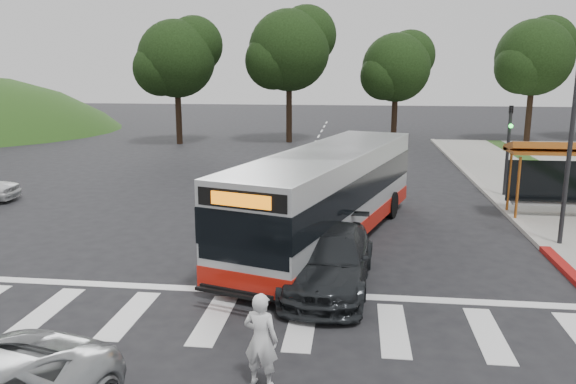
# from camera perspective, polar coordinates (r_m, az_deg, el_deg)

# --- Properties ---
(ground) EXTENTS (140.00, 140.00, 0.00)m
(ground) POSITION_cam_1_polar(r_m,az_deg,el_deg) (17.64, -3.52, -5.89)
(ground) COLOR black
(ground) RESTS_ON ground
(sidewalk_east) EXTENTS (4.00, 40.00, 0.12)m
(sidewalk_east) POSITION_cam_1_polar(r_m,az_deg,el_deg) (26.29, 24.28, -0.70)
(sidewalk_east) COLOR gray
(sidewalk_east) RESTS_ON ground
(curb_east) EXTENTS (0.30, 40.00, 0.15)m
(curb_east) POSITION_cam_1_polar(r_m,az_deg,el_deg) (25.75, 20.04, -0.56)
(curb_east) COLOR #9E9991
(curb_east) RESTS_ON ground
(crosswalk_ladder) EXTENTS (18.00, 2.60, 0.01)m
(crosswalk_ladder) POSITION_cam_1_polar(r_m,az_deg,el_deg) (13.10, -7.56, -12.70)
(crosswalk_ladder) COLOR silver
(crosswalk_ladder) RESTS_ON ground
(bus_shelter) EXTENTS (4.20, 1.60, 2.86)m
(bus_shelter) POSITION_cam_1_polar(r_m,az_deg,el_deg) (23.12, 26.39, 3.22)
(bus_shelter) COLOR #A4551B
(bus_shelter) RESTS_ON sidewalk_east
(traffic_signal_ne_tall) EXTENTS (0.18, 0.37, 6.50)m
(traffic_signal_ne_tall) POSITION_cam_1_polar(r_m,az_deg,el_deg) (19.17, 26.93, 6.12)
(traffic_signal_ne_tall) COLOR black
(traffic_signal_ne_tall) RESTS_ON ground
(traffic_signal_ne_short) EXTENTS (0.18, 0.37, 4.00)m
(traffic_signal_ne_short) POSITION_cam_1_polar(r_m,az_deg,el_deg) (25.97, 21.49, 4.82)
(traffic_signal_ne_short) COLOR black
(traffic_signal_ne_short) RESTS_ON ground
(tree_ne_a) EXTENTS (6.16, 5.74, 9.30)m
(tree_ne_a) POSITION_cam_1_polar(r_m,az_deg,el_deg) (46.38, 23.80, 12.51)
(tree_ne_a) COLOR black
(tree_ne_a) RESTS_ON parking_lot
(tree_north_a) EXTENTS (6.60, 6.15, 10.17)m
(tree_north_a) POSITION_cam_1_polar(r_m,az_deg,el_deg) (42.84, 0.24, 14.33)
(tree_north_a) COLOR black
(tree_north_a) RESTS_ON ground
(tree_north_b) EXTENTS (5.72, 5.33, 8.43)m
(tree_north_b) POSITION_cam_1_polar(r_m,az_deg,el_deg) (44.62, 11.04, 12.42)
(tree_north_b) COLOR black
(tree_north_b) RESTS_ON ground
(tree_north_c) EXTENTS (6.16, 5.74, 9.30)m
(tree_north_c) POSITION_cam_1_polar(r_m,az_deg,el_deg) (42.56, -11.16, 13.27)
(tree_north_c) COLOR black
(tree_north_c) RESTS_ON ground
(transit_bus) EXTENTS (5.84, 11.79, 2.99)m
(transit_bus) POSITION_cam_1_polar(r_m,az_deg,el_deg) (18.20, 4.15, -0.44)
(transit_bus) COLOR #B9BCBE
(transit_bus) RESTS_ON ground
(pedestrian) EXTENTS (0.72, 0.56, 1.75)m
(pedestrian) POSITION_cam_1_polar(r_m,az_deg,el_deg) (10.23, -2.76, -14.77)
(pedestrian) COLOR white
(pedestrian) RESTS_ON ground
(dark_sedan) EXTENTS (2.42, 5.20, 1.47)m
(dark_sedan) POSITION_cam_1_polar(r_m,az_deg,el_deg) (14.60, 4.27, -6.84)
(dark_sedan) COLOR #212427
(dark_sedan) RESTS_ON ground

